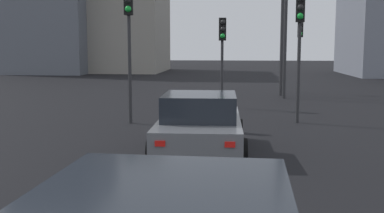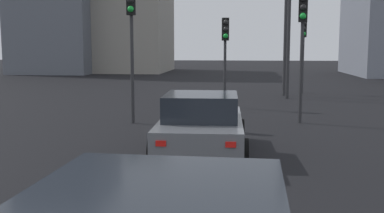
{
  "view_description": "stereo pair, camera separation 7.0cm",
  "coord_description": "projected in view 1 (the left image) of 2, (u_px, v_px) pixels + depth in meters",
  "views": [
    {
      "loc": [
        -0.16,
        -0.71,
        2.52
      ],
      "look_at": [
        6.9,
        -0.04,
        1.59
      ],
      "focal_mm": 43.6,
      "sensor_mm": 36.0,
      "label": 1
    },
    {
      "loc": [
        -0.15,
        -0.78,
        2.52
      ],
      "look_at": [
        6.9,
        -0.04,
        1.59
      ],
      "focal_mm": 43.6,
      "sensor_mm": 36.0,
      "label": 2
    }
  ],
  "objects": [
    {
      "name": "traffic_light_near_left",
      "position": [
        300.0,
        31.0,
        14.86
      ],
      "size": [
        0.32,
        0.3,
        4.16
      ],
      "rotation": [
        0.0,
        0.0,
        3.04
      ],
      "color": "#2D2D30",
      "rests_on": "ground_plane"
    },
    {
      "name": "traffic_light_near_right",
      "position": [
        222.0,
        43.0,
        18.71
      ],
      "size": [
        0.33,
        0.3,
        3.62
      ],
      "rotation": [
        0.0,
        0.0,
        3.27
      ],
      "color": "#2D2D30",
      "rests_on": "ground_plane"
    },
    {
      "name": "street_lamp_kerbside",
      "position": [
        286.0,
        8.0,
        21.88
      ],
      "size": [
        0.56,
        0.36,
        7.22
      ],
      "color": "#2D2D30",
      "rests_on": "ground_plane"
    },
    {
      "name": "car_grey_lead",
      "position": [
        200.0,
        125.0,
        10.75
      ],
      "size": [
        4.13,
        2.14,
        1.44
      ],
      "rotation": [
        0.0,
        0.0,
        0.03
      ],
      "color": "slate",
      "rests_on": "ground_plane"
    },
    {
      "name": "traffic_light_far_right",
      "position": [
        129.0,
        26.0,
        14.75
      ],
      "size": [
        0.33,
        0.3,
        4.38
      ],
      "rotation": [
        0.0,
        0.0,
        3.26
      ],
      "color": "#2D2D30",
      "rests_on": "ground_plane"
    },
    {
      "name": "building_facade_center",
      "position": [
        126.0,
        16.0,
        45.21
      ],
      "size": [
        9.39,
        7.35,
        10.68
      ],
      "primitive_type": "cube",
      "color": "gray",
      "rests_on": "ground_plane"
    },
    {
      "name": "traffic_light_far_left",
      "position": [
        300.0,
        41.0,
        24.5
      ],
      "size": [
        0.32,
        0.29,
        3.85
      ],
      "rotation": [
        0.0,
        0.0,
        3.1
      ],
      "color": "#2D2D30",
      "rests_on": "ground_plane"
    }
  ]
}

